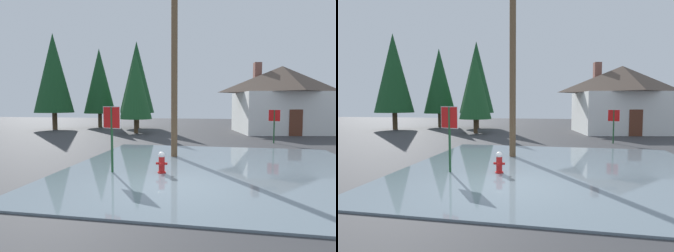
{
  "view_description": "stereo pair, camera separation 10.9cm",
  "coord_description": "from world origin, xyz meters",
  "views": [
    {
      "loc": [
        1.41,
        -7.87,
        2.36
      ],
      "look_at": [
        -0.55,
        2.81,
        1.54
      ],
      "focal_mm": 30.21,
      "sensor_mm": 36.0,
      "label": 1
    },
    {
      "loc": [
        1.52,
        -7.85,
        2.36
      ],
      "look_at": [
        -0.55,
        2.81,
        1.54
      ],
      "focal_mm": 30.21,
      "sensor_mm": 36.0,
      "label": 2
    }
  ],
  "objects": [
    {
      "name": "ground_plane",
      "position": [
        0.0,
        0.0,
        -0.05
      ],
      "size": [
        80.0,
        80.0,
        0.1
      ],
      "primitive_type": "cube",
      "color": "#38383A"
    },
    {
      "name": "flood_puddle",
      "position": [
        1.34,
        2.52,
        0.03
      ],
      "size": [
        10.78,
        10.34,
        0.06
      ],
      "primitive_type": "cube",
      "color": "slate",
      "rests_on": "ground"
    },
    {
      "name": "lane_stop_bar",
      "position": [
        -0.96,
        -1.77,
        0.0
      ],
      "size": [
        3.51,
        0.54,
        0.01
      ],
      "primitive_type": "cube",
      "rotation": [
        0.0,
        0.0,
        0.07
      ],
      "color": "silver",
      "rests_on": "ground"
    },
    {
      "name": "stop_sign_near",
      "position": [
        -2.18,
        1.16,
        1.64
      ],
      "size": [
        0.71,
        0.27,
        2.3
      ],
      "color": "#1E4C28",
      "rests_on": "ground"
    },
    {
      "name": "fire_hydrant",
      "position": [
        -0.5,
        1.35,
        0.38
      ],
      "size": [
        0.39,
        0.33,
        0.78
      ],
      "color": "red",
      "rests_on": "ground"
    },
    {
      "name": "utility_pole",
      "position": [
        -0.57,
        4.46,
        4.34
      ],
      "size": [
        1.6,
        0.28,
        8.33
      ],
      "color": "brown",
      "rests_on": "ground"
    },
    {
      "name": "stop_sign_far",
      "position": [
        4.68,
        10.16,
        1.46
      ],
      "size": [
        0.66,
        0.32,
        2.06
      ],
      "color": "#1E4C28",
      "rests_on": "ground"
    },
    {
      "name": "house",
      "position": [
        6.53,
        17.4,
        2.9
      ],
      "size": [
        8.66,
        7.29,
        6.03
      ],
      "color": "silver",
      "rests_on": "ground"
    },
    {
      "name": "pine_tree_tall_left",
      "position": [
        -6.79,
        19.54,
        5.08
      ],
      "size": [
        3.45,
        3.45,
        8.64
      ],
      "color": "#4C3823",
      "rests_on": "ground"
    },
    {
      "name": "pine_tree_mid_left",
      "position": [
        -13.96,
        16.46,
        5.3
      ],
      "size": [
        3.6,
        3.6,
        9.0
      ],
      "color": "#4C3823",
      "rests_on": "ground"
    },
    {
      "name": "pine_tree_short_left",
      "position": [
        -5.37,
        14.45,
        3.9
      ],
      "size": [
        2.65,
        2.65,
        6.62
      ],
      "color": "#4C3823",
      "rests_on": "ground"
    },
    {
      "name": "pine_tree_far_center",
      "position": [
        -10.93,
        19.92,
        4.8
      ],
      "size": [
        3.26,
        3.26,
        8.15
      ],
      "color": "#4C3823",
      "rests_on": "ground"
    }
  ]
}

